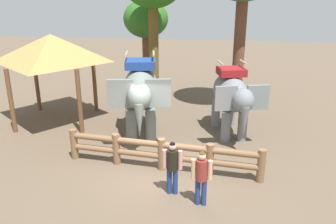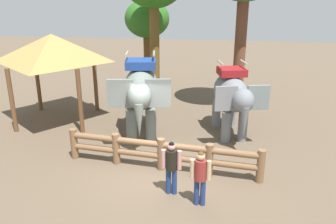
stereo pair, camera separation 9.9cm
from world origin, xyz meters
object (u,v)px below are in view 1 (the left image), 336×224
object	(u,v)px
tourist_woman_in_black	(172,164)
elephant_center	(232,95)
log_fence	(162,152)
elephant_near_left	(141,91)
thatched_shelter	(51,49)
tourist_man_in_blue	(201,174)
tree_far_left	(146,21)

from	to	relation	value
tourist_woman_in_black	elephant_center	bearing A→B (deg)	68.85
log_fence	elephant_near_left	bearing A→B (deg)	114.46
tourist_woman_in_black	thatched_shelter	bearing A→B (deg)	137.86
elephant_near_left	elephant_center	bearing A→B (deg)	8.95
tourist_man_in_blue	thatched_shelter	world-z (taller)	thatched_shelter
thatched_shelter	tree_far_left	world-z (taller)	tree_far_left
tourist_man_in_blue	tree_far_left	bearing A→B (deg)	108.22
elephant_center	tourist_woman_in_black	size ratio (longest dim) A/B	2.18
tree_far_left	log_fence	bearing A→B (deg)	-76.24
thatched_shelter	tree_far_left	size ratio (longest dim) A/B	0.81
log_fence	elephant_center	world-z (taller)	elephant_center
log_fence	thatched_shelter	distance (m)	6.83
tourist_man_in_blue	tree_far_left	xyz separation A→B (m)	(-3.47, 10.55, 2.94)
elephant_center	thatched_shelter	world-z (taller)	thatched_shelter
log_fence	thatched_shelter	bearing A→B (deg)	143.78
tourist_man_in_blue	tree_far_left	size ratio (longest dim) A/B	0.31
elephant_center	tourist_woman_in_black	world-z (taller)	elephant_center
log_fence	elephant_center	bearing A→B (deg)	54.41
tourist_woman_in_black	log_fence	bearing A→B (deg)	110.69
elephant_center	tourist_man_in_blue	size ratio (longest dim) A/B	2.20
log_fence	tree_far_left	xyz separation A→B (m)	(-2.15, 8.78, 3.24)
elephant_center	elephant_near_left	bearing A→B (deg)	-171.05
elephant_center	tree_far_left	bearing A→B (deg)	127.79
elephant_center	tree_far_left	distance (m)	7.49
elephant_near_left	tree_far_left	distance (m)	6.59
tourist_woman_in_black	thatched_shelter	xyz separation A→B (m)	(-5.63, 5.09, 2.21)
elephant_near_left	tree_far_left	world-z (taller)	tree_far_left
log_fence	elephant_near_left	size ratio (longest dim) A/B	1.64
log_fence	elephant_near_left	world-z (taller)	elephant_near_left
thatched_shelter	log_fence	bearing A→B (deg)	-36.22
tourist_woman_in_black	tree_far_left	bearing A→B (deg)	104.71
elephant_near_left	elephant_center	distance (m)	3.46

